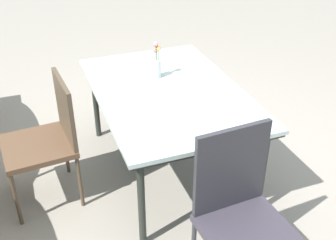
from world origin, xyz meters
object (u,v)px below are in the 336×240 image
(dining_table, at_px, (168,96))
(potted_plant, at_px, (115,76))
(chair_end_left, at_px, (241,210))
(chair_far_side, at_px, (48,135))
(flower_vase, at_px, (156,64))

(dining_table, height_order, potted_plant, dining_table)
(dining_table, distance_m, chair_end_left, 1.16)
(chair_far_side, distance_m, potted_plant, 1.65)
(flower_vase, xyz_separation_m, potted_plant, (1.18, 0.08, -0.62))
(chair_end_left, height_order, flower_vase, flower_vase)
(dining_table, distance_m, potted_plant, 1.49)
(chair_end_left, bearing_deg, dining_table, -94.12)
(dining_table, relative_size, chair_end_left, 1.55)
(chair_end_left, relative_size, potted_plant, 2.34)
(chair_far_side, bearing_deg, dining_table, -95.69)
(chair_far_side, xyz_separation_m, chair_end_left, (-1.17, -0.89, 0.03))
(dining_table, bearing_deg, flower_vase, 1.72)
(chair_far_side, height_order, potted_plant, chair_far_side)
(flower_vase, bearing_deg, chair_far_side, 104.29)
(chair_end_left, height_order, potted_plant, chair_end_left)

